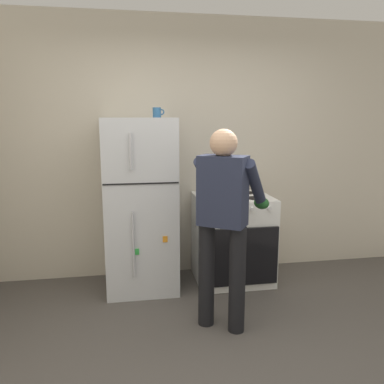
{
  "coord_description": "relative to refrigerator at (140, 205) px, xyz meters",
  "views": [
    {
      "loc": [
        -0.65,
        -2.17,
        1.68
      ],
      "look_at": [
        -0.05,
        1.32,
        1.0
      ],
      "focal_mm": 36.41,
      "sensor_mm": 36.0,
      "label": 1
    }
  ],
  "objects": [
    {
      "name": "stove_range",
      "position": [
        0.94,
        -0.01,
        -0.39
      ],
      "size": [
        0.76,
        0.67,
        0.9
      ],
      "color": "white",
      "rests_on": "ground"
    },
    {
      "name": "refrigerator",
      "position": [
        0.0,
        0.0,
        0.0
      ],
      "size": [
        0.68,
        0.72,
        1.68
      ],
      "color": "silver",
      "rests_on": "ground"
    },
    {
      "name": "pepper_mill",
      "position": [
        1.24,
        0.2,
        0.14
      ],
      "size": [
        0.05,
        0.05,
        0.15
      ],
      "primitive_type": "cylinder",
      "color": "brown",
      "rests_on": "stove_range"
    },
    {
      "name": "person_cook",
      "position": [
        0.62,
        -0.88,
        0.12
      ],
      "size": [
        0.68,
        0.73,
        1.6
      ],
      "color": "black",
      "rests_on": "ground"
    },
    {
      "name": "ground",
      "position": [
        0.52,
        -1.57,
        -0.84
      ],
      "size": [
        8.0,
        8.0,
        0.0
      ],
      "primitive_type": "plane",
      "color": "#4C4742"
    },
    {
      "name": "red_pot",
      "position": [
        0.78,
        -0.05,
        0.13
      ],
      "size": [
        0.33,
        0.23,
        0.14
      ],
      "color": "#19479E",
      "rests_on": "stove_range"
    },
    {
      "name": "coffee_mug",
      "position": [
        0.18,
        0.05,
        0.89
      ],
      "size": [
        0.11,
        0.08,
        0.1
      ],
      "color": "#2D6093",
      "rests_on": "refrigerator"
    },
    {
      "name": "kitchen_wall_back",
      "position": [
        0.52,
        0.38,
        0.51
      ],
      "size": [
        6.0,
        0.1,
        2.7
      ],
      "primitive_type": "cube",
      "color": "beige",
      "rests_on": "ground"
    }
  ]
}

